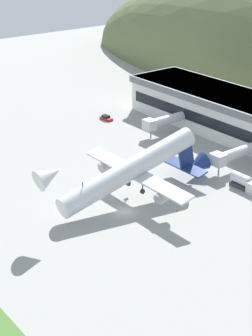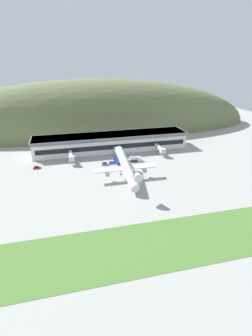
# 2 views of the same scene
# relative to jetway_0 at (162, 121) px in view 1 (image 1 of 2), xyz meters

# --- Properties ---
(ground_plane) EXTENTS (366.14, 366.14, 0.00)m
(ground_plane) POSITION_rel_jetway_0_xyz_m (29.56, -36.43, -3.99)
(ground_plane) COLOR #9E9E99
(jetway_0) EXTENTS (3.38, 13.75, 5.43)m
(jetway_0) POSITION_rel_jetway_0_xyz_m (0.00, 0.00, 0.00)
(jetway_0) COLOR silver
(jetway_0) RESTS_ON ground_plane
(jetway_1) EXTENTS (3.38, 16.63, 5.43)m
(jetway_1) POSITION_rel_jetway_0_xyz_m (28.68, -1.52, 0.00)
(jetway_1) COLOR silver
(jetway_1) RESTS_ON ground_plane
(cargo_airplane) EXTENTS (32.92, 45.55, 14.15)m
(cargo_airplane) POSITION_rel_jetway_0_xyz_m (26.10, -31.25, 2.83)
(cargo_airplane) COLOR silver
(service_car_0) EXTENTS (4.54, 1.87, 1.55)m
(service_car_0) POSITION_rel_jetway_0_xyz_m (18.78, -9.42, -3.35)
(service_car_0) COLOR #999EA3
(service_car_0) RESTS_ON ground_plane
(service_car_1) EXTENTS (4.38, 2.21, 1.41)m
(service_car_1) POSITION_rel_jetway_0_xyz_m (-20.00, -5.02, -3.41)
(service_car_1) COLOR #B21E1E
(service_car_1) RESTS_ON ground_plane
(fuel_truck) EXTENTS (7.38, 2.55, 3.32)m
(fuel_truck) POSITION_rel_jetway_0_xyz_m (37.77, -8.18, -2.44)
(fuel_truck) COLOR silver
(fuel_truck) RESTS_ON ground_plane
(traffic_cone_0) EXTENTS (0.52, 0.52, 0.58)m
(traffic_cone_0) POSITION_rel_jetway_0_xyz_m (13.55, -20.03, -3.71)
(traffic_cone_0) COLOR orange
(traffic_cone_0) RESTS_ON ground_plane
(traffic_cone_1) EXTENTS (0.52, 0.52, 0.58)m
(traffic_cone_1) POSITION_rel_jetway_0_xyz_m (36.23, -27.46, -3.71)
(traffic_cone_1) COLOR orange
(traffic_cone_1) RESTS_ON ground_plane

